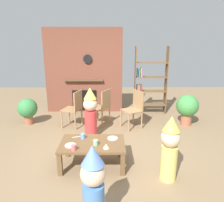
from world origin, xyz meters
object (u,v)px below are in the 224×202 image
(bookshelf, at_px, (148,83))
(paper_cup_center, at_px, (83,136))
(child_with_cone_hat, at_px, (93,185))
(dining_chair_middle, at_px, (103,105))
(child_in_pink, at_px, (170,147))
(potted_plant_short, at_px, (28,109))
(paper_plate_front, at_px, (70,145))
(paper_cup_near_right, at_px, (96,143))
(dining_chair_right, at_px, (135,107))
(paper_plate_rear, at_px, (113,138))
(child_by_the_chairs, at_px, (90,111))
(dining_chair_left, at_px, (75,107))
(coffee_table, at_px, (93,146))
(paper_cup_near_left, at_px, (74,148))
(potted_plant_tall, at_px, (187,107))
(birthday_cake_slice, at_px, (106,146))

(bookshelf, bearing_deg, paper_cup_center, -120.51)
(child_with_cone_hat, height_order, dining_chair_middle, child_with_cone_hat)
(child_in_pink, height_order, potted_plant_short, child_in_pink)
(bookshelf, xyz_separation_m, child_in_pink, (-0.20, -3.16, -0.34))
(paper_plate_front, bearing_deg, paper_cup_near_right, 2.42)
(dining_chair_right, height_order, potted_plant_short, dining_chair_right)
(paper_cup_near_right, xyz_separation_m, paper_plate_rear, (0.28, 0.24, -0.04))
(child_by_the_chairs, bearing_deg, paper_plate_front, -16.07)
(paper_plate_rear, relative_size, dining_chair_left, 0.19)
(paper_plate_rear, bearing_deg, bookshelf, 68.53)
(dining_chair_left, height_order, potted_plant_short, dining_chair_left)
(dining_chair_right, bearing_deg, paper_plate_rear, 42.61)
(paper_cup_center, height_order, potted_plant_short, potted_plant_short)
(coffee_table, height_order, dining_chair_right, dining_chair_right)
(dining_chair_middle, bearing_deg, paper_cup_near_left, 108.60)
(potted_plant_short, bearing_deg, paper_cup_near_right, -47.29)
(paper_plate_front, relative_size, dining_chair_middle, 0.20)
(paper_plate_rear, bearing_deg, dining_chair_left, 119.89)
(paper_cup_near_left, relative_size, potted_plant_tall, 0.12)
(child_in_pink, height_order, dining_chair_right, child_in_pink)
(dining_chair_left, bearing_deg, paper_plate_rear, 138.18)
(dining_chair_middle, bearing_deg, child_with_cone_hat, 118.98)
(child_by_the_chairs, bearing_deg, paper_plate_rear, 18.48)
(paper_plate_front, distance_m, potted_plant_tall, 3.17)
(paper_plate_rear, bearing_deg, paper_cup_near_right, -138.97)
(dining_chair_middle, bearing_deg, bookshelf, -113.43)
(paper_cup_near_right, relative_size, paper_plate_rear, 0.51)
(potted_plant_tall, height_order, potted_plant_short, potted_plant_tall)
(bookshelf, xyz_separation_m, paper_plate_front, (-1.71, -2.87, -0.45))
(child_with_cone_hat, xyz_separation_m, dining_chair_middle, (0.00, 3.05, -0.02))
(birthday_cake_slice, bearing_deg, bookshelf, 69.05)
(paper_plate_rear, xyz_separation_m, potted_plant_tall, (1.85, 1.66, 0.04))
(bookshelf, distance_m, potted_plant_tall, 1.33)
(paper_plate_rear, bearing_deg, birthday_cake_slice, -106.83)
(paper_cup_near_right, xyz_separation_m, potted_plant_tall, (2.13, 1.90, 0.01))
(birthday_cake_slice, xyz_separation_m, dining_chair_right, (0.65, 1.86, 0.06))
(coffee_table, height_order, dining_chair_left, dining_chair_left)
(bookshelf, xyz_separation_m, potted_plant_short, (-3.13, -0.88, -0.47))
(paper_cup_center, xyz_separation_m, child_in_pink, (1.34, -0.55, 0.08))
(paper_plate_rear, bearing_deg, paper_plate_front, -159.21)
(bookshelf, bearing_deg, paper_cup_near_right, -114.56)
(paper_cup_near_right, height_order, child_with_cone_hat, child_with_cone_hat)
(paper_cup_near_right, bearing_deg, coffee_table, 122.69)
(paper_cup_near_left, distance_m, potted_plant_tall, 3.21)
(birthday_cake_slice, distance_m, child_in_pink, 0.96)
(paper_cup_near_right, relative_size, dining_chair_middle, 0.10)
(dining_chair_right, bearing_deg, dining_chair_left, -28.81)
(child_with_cone_hat, xyz_separation_m, dining_chair_right, (0.77, 2.92, -0.02))
(paper_plate_front, xyz_separation_m, child_in_pink, (1.51, -0.29, 0.11))
(paper_plate_front, xyz_separation_m, dining_chair_right, (1.22, 1.78, 0.09))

